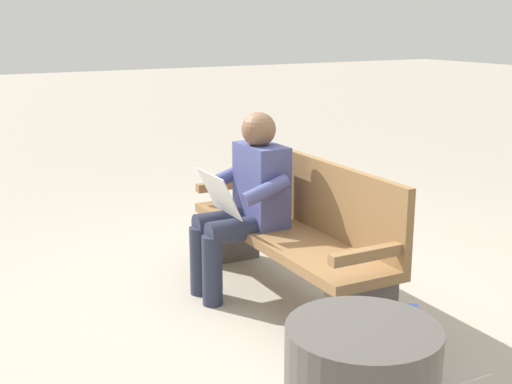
{
  "coord_description": "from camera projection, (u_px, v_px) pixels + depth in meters",
  "views": [
    {
      "loc": [
        -3.44,
        2.18,
        1.74
      ],
      "look_at": [
        0.12,
        0.15,
        0.7
      ],
      "focal_mm": 47.79,
      "sensor_mm": 36.0,
      "label": 1
    }
  ],
  "objects": [
    {
      "name": "ground_plane",
      "position": [
        285.0,
        299.0,
        4.37
      ],
      "size": [
        40.0,
        40.0,
        0.0
      ],
      "primitive_type": "plane",
      "color": "#A89E8E"
    },
    {
      "name": "bench_near",
      "position": [
        296.0,
        229.0,
        4.29
      ],
      "size": [
        1.81,
        0.54,
        0.9
      ],
      "rotation": [
        0.0,
        0.0,
        -0.03
      ],
      "color": "olive",
      "rests_on": "ground"
    },
    {
      "name": "person_seated",
      "position": [
        246.0,
        199.0,
        4.35
      ],
      "size": [
        0.58,
        0.58,
        1.18
      ],
      "rotation": [
        0.0,
        0.0,
        -0.03
      ],
      "color": "#474C84",
      "rests_on": "ground"
    },
    {
      "name": "backpack",
      "position": [
        396.0,
        358.0,
        3.17
      ],
      "size": [
        0.37,
        0.36,
        0.42
      ],
      "rotation": [
        0.0,
        0.0,
        2.48
      ],
      "color": "navy",
      "rests_on": "ground"
    }
  ]
}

